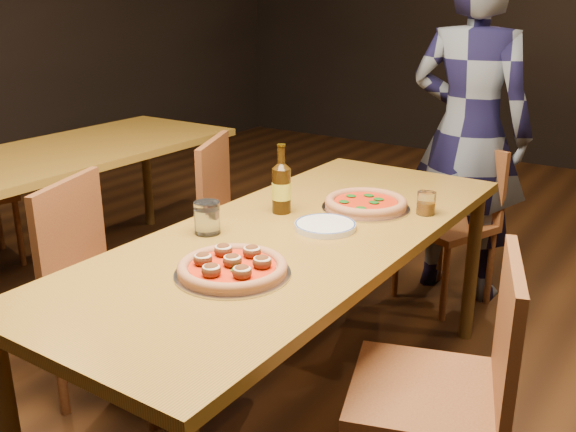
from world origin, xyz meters
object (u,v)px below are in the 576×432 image
Objects in this scene: pizza_margherita at (366,203)px; table_main at (296,250)px; plate_stack at (325,226)px; amber_glass at (426,203)px; chair_main_e at (426,390)px; table_left at (58,165)px; pizza_meatball at (232,267)px; chair_main_nw at (123,290)px; water_glass at (207,218)px; beer_bottle at (281,189)px; chair_end at (446,224)px; diner at (469,133)px; chair_main_sw at (257,230)px.

table_main is at bearing -103.48° from pizza_margherita.
amber_glass reaches higher than plate_stack.
pizza_margherita is at bearing 87.18° from plate_stack.
plate_stack is (-0.52, 0.30, 0.30)m from chair_main_e.
table_left is 5.82× the size of pizza_meatball.
chair_main_nw is 0.52m from water_glass.
beer_bottle is at bearing -148.02° from amber_glass.
beer_bottle is (-0.24, -0.22, 0.07)m from pizza_margherita.
chair_end is 9.82× the size of amber_glass.
chair_main_nw is at bearing 66.72° from diner.
pizza_meatball reaches higher than plate_stack.
pizza_margherita is 0.63m from water_glass.
water_glass is at bearing -18.41° from table_left.
table_left is 1.89m from pizza_meatball.
chair_main_e reaches higher than pizza_meatball.
amber_glass is (0.25, 0.83, 0.02)m from pizza_meatball.
table_main is 17.94× the size of water_glass.
beer_bottle is (0.41, -0.40, 0.37)m from chair_main_sw.
beer_bottle is at bearing -157.50° from chair_main_sw.
water_glass is (-0.08, -0.33, -0.04)m from beer_bottle.
table_left is 7.83× the size of beer_bottle.
table_main is 0.53m from amber_glass.
amber_glass is at bearing 48.39° from water_glass.
chair_main_e is 2.66× the size of pizza_meatball.
chair_main_e reaches higher than amber_glass.
beer_bottle is 2.97× the size of amber_glass.
chair_main_e is 0.67m from plate_stack.
beer_bottle reaches higher than chair_end.
chair_main_nw is 4.27× the size of plate_stack.
beer_bottle reaches higher than water_glass.
chair_end is 2.46× the size of pizza_meatball.
pizza_margherita is (-0.01, -0.89, 0.35)m from chair_end.
amber_glass is at bearing 3.59° from table_left.
table_main is 0.81m from chair_main_sw.
chair_end is 1.21m from beer_bottle.
chair_main_e is at bearing 106.55° from diner.
beer_bottle reaches higher than pizza_margherita.
chair_main_sw reaches higher than chair_end.
chair_main_nw is (1.08, -0.56, -0.22)m from table_left.
chair_main_nw is at bearing -169.33° from water_glass.
chair_main_e reaches higher than pizza_margherita.
table_main is at bearing -86.88° from chair_main_nw.
amber_glass is at bearing 56.78° from plate_stack.
plate_stack is 2.50× the size of amber_glass.
amber_glass reaches higher than table_left.
diner reaches higher than plate_stack.
chair_end reaches higher than table_main.
table_left is 1.23m from chair_main_nw.
pizza_meatball reaches higher than pizza_margherita.
diner is (0.27, 1.29, 0.02)m from beer_bottle.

